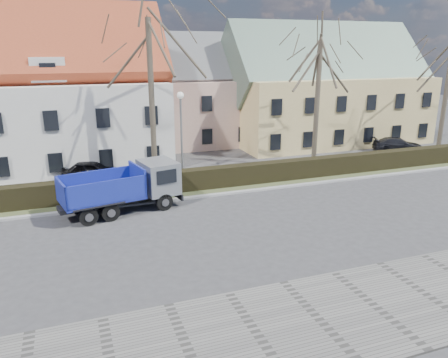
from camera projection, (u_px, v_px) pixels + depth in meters
name	position (u px, v px, depth m)	size (l,w,h in m)	color
ground	(228.00, 225.00, 22.00)	(120.00, 120.00, 0.00)	#3C3C3E
sidewalk_near	(318.00, 319.00, 14.34)	(80.00, 5.00, 0.08)	slate
curb_far	(202.00, 196.00, 26.13)	(80.00, 0.30, 0.12)	#A0A0A0
grass_strip	(194.00, 189.00, 27.57)	(80.00, 3.00, 0.10)	#434D2B
hedge	(195.00, 180.00, 27.22)	(60.00, 0.90, 1.30)	black
building_pink	(193.00, 100.00, 40.15)	(10.80, 8.80, 8.00)	#CEA392
building_yellow	(324.00, 95.00, 41.28)	(18.80, 10.80, 8.50)	#DEC37A
tree_1	(151.00, 86.00, 27.18)	(9.20, 9.20, 12.65)	#483F32
tree_2	(318.00, 93.00, 31.31)	(8.00, 8.00, 11.00)	#483F32
tree_3	(446.00, 91.00, 35.30)	(7.60, 7.60, 10.45)	#483F32
dump_truck	(117.00, 189.00, 23.39)	(6.59, 2.45, 2.64)	navy
streetlight	(182.00, 140.00, 27.25)	(0.48, 0.48, 6.11)	gray
cart_frame	(95.00, 205.00, 23.95)	(0.71, 0.41, 0.65)	silver
parked_car_a	(92.00, 171.00, 29.31)	(1.57, 3.90, 1.33)	black
parked_car_b	(398.00, 145.00, 37.53)	(1.68, 4.12, 1.20)	black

